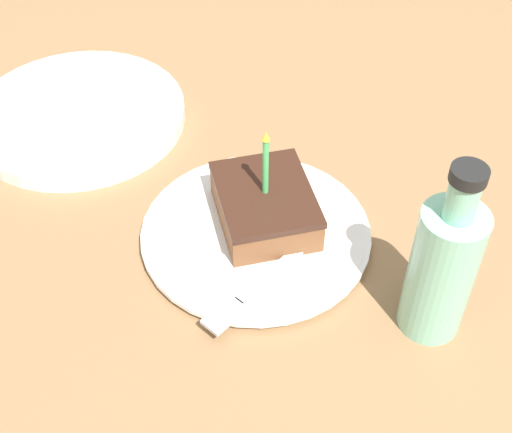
# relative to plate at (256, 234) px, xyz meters

# --- Properties ---
(ground_plane) EXTENTS (2.40, 2.40, 0.04)m
(ground_plane) POSITION_rel_plate_xyz_m (0.01, 0.00, -0.03)
(ground_plane) COLOR olive
(ground_plane) RESTS_ON ground
(plate) EXTENTS (0.26, 0.26, 0.01)m
(plate) POSITION_rel_plate_xyz_m (0.00, 0.00, 0.00)
(plate) COLOR white
(plate) RESTS_ON ground_plane
(cake_slice) EXTENTS (0.10, 0.12, 0.13)m
(cake_slice) POSITION_rel_plate_xyz_m (0.01, 0.01, 0.03)
(cake_slice) COLOR brown
(cake_slice) RESTS_ON plate
(fork) EXTENTS (0.16, 0.11, 0.00)m
(fork) POSITION_rel_plate_xyz_m (-0.01, -0.08, 0.01)
(fork) COLOR silver
(fork) RESTS_ON plate
(bottle) EXTENTS (0.06, 0.06, 0.20)m
(bottle) POSITION_rel_plate_xyz_m (0.14, -0.15, 0.07)
(bottle) COLOR #8CD1B2
(bottle) RESTS_ON ground_plane
(side_plate) EXTENTS (0.28, 0.28, 0.02)m
(side_plate) POSITION_rel_plate_xyz_m (-0.18, 0.26, 0.00)
(side_plate) COLOR white
(side_plate) RESTS_ON ground_plane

